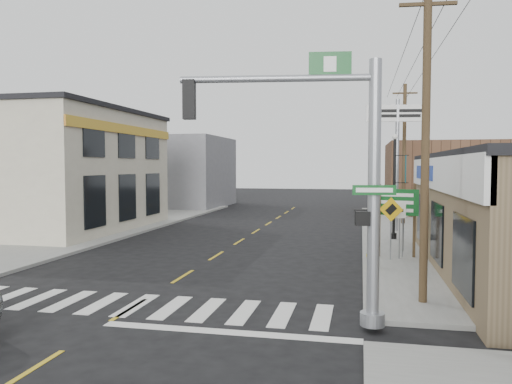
% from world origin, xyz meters
% --- Properties ---
extents(ground, '(140.00, 140.00, 0.00)m').
position_xyz_m(ground, '(0.00, 0.00, 0.00)').
color(ground, black).
rests_on(ground, ground).
extents(sidewalk_right, '(6.00, 38.00, 0.13)m').
position_xyz_m(sidewalk_right, '(9.00, 13.00, 0.07)').
color(sidewalk_right, gray).
rests_on(sidewalk_right, ground).
extents(sidewalk_left, '(6.00, 38.00, 0.13)m').
position_xyz_m(sidewalk_left, '(-9.00, 13.00, 0.07)').
color(sidewalk_left, gray).
rests_on(sidewalk_left, ground).
extents(center_line, '(0.12, 56.00, 0.01)m').
position_xyz_m(center_line, '(0.00, 8.00, 0.01)').
color(center_line, gold).
rests_on(center_line, ground).
extents(crosswalk, '(11.00, 2.20, 0.01)m').
position_xyz_m(crosswalk, '(0.00, 0.40, 0.01)').
color(crosswalk, silver).
rests_on(crosswalk, ground).
extents(left_building, '(12.00, 12.00, 6.80)m').
position_xyz_m(left_building, '(-13.00, 14.00, 3.40)').
color(left_building, beige).
rests_on(left_building, ground).
extents(bldg_distant_right, '(8.00, 10.00, 5.60)m').
position_xyz_m(bldg_distant_right, '(12.00, 30.00, 2.80)').
color(bldg_distant_right, brown).
rests_on(bldg_distant_right, ground).
extents(bldg_distant_left, '(9.00, 10.00, 6.40)m').
position_xyz_m(bldg_distant_left, '(-11.00, 32.00, 3.20)').
color(bldg_distant_left, slate).
rests_on(bldg_distant_left, ground).
extents(traffic_signal_pole, '(4.88, 0.38, 6.18)m').
position_xyz_m(traffic_signal_pole, '(5.47, -0.44, 3.81)').
color(traffic_signal_pole, gray).
rests_on(traffic_signal_pole, sidewalk_right).
extents(guide_sign, '(1.67, 0.14, 2.92)m').
position_xyz_m(guide_sign, '(7.32, 8.62, 2.01)').
color(guide_sign, '#473520').
rests_on(guide_sign, sidewalk_right).
extents(fire_hydrant, '(0.23, 0.23, 0.72)m').
position_xyz_m(fire_hydrant, '(6.30, 6.40, 0.52)').
color(fire_hydrant, gold).
rests_on(fire_hydrant, sidewalk_right).
extents(ped_crossing_sign, '(0.94, 0.07, 2.42)m').
position_xyz_m(ped_crossing_sign, '(7.06, 7.91, 1.81)').
color(ped_crossing_sign, gray).
rests_on(ped_crossing_sign, sidewalk_right).
extents(lamp_post, '(0.68, 0.53, 5.21)m').
position_xyz_m(lamp_post, '(7.58, 13.66, 3.15)').
color(lamp_post, black).
rests_on(lamp_post, sidewalk_right).
extents(dance_center_sign, '(3.45, 0.22, 7.33)m').
position_xyz_m(dance_center_sign, '(7.84, 16.85, 5.60)').
color(dance_center_sign, gray).
rests_on(dance_center_sign, sidewalk_right).
extents(bare_tree, '(2.23, 2.23, 4.46)m').
position_xyz_m(bare_tree, '(10.47, 6.15, 3.64)').
color(bare_tree, black).
rests_on(bare_tree, sidewalk_right).
extents(shrub_front, '(1.46, 1.46, 1.09)m').
position_xyz_m(shrub_front, '(9.58, 4.72, 0.68)').
color(shrub_front, '#1B3D1E').
rests_on(shrub_front, sidewalk_right).
extents(shrub_back, '(1.00, 1.00, 0.75)m').
position_xyz_m(shrub_back, '(10.81, 5.87, 0.51)').
color(shrub_back, black).
rests_on(shrub_back, sidewalk_right).
extents(utility_pole_near, '(1.46, 0.22, 8.38)m').
position_xyz_m(utility_pole_near, '(7.56, 1.88, 4.43)').
color(utility_pole_near, '#49311F').
rests_on(utility_pole_near, sidewalk_right).
extents(utility_pole_far, '(1.52, 0.23, 8.76)m').
position_xyz_m(utility_pole_far, '(8.53, 20.77, 4.62)').
color(utility_pole_far, '#44251D').
rests_on(utility_pole_far, sidewalk_right).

